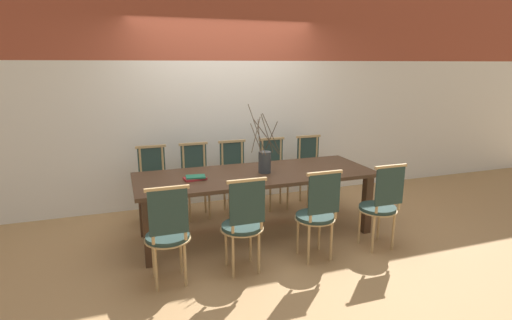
{
  "coord_description": "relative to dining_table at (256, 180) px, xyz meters",
  "views": [
    {
      "loc": [
        -1.41,
        -4.07,
        1.92
      ],
      "look_at": [
        0.0,
        0.0,
        0.88
      ],
      "focal_mm": 28.0,
      "sensor_mm": 36.0,
      "label": 1
    }
  ],
  "objects": [
    {
      "name": "ground_plane",
      "position": [
        0.0,
        0.0,
        -0.65
      ],
      "size": [
        16.0,
        16.0,
        0.0
      ],
      "primitive_type": "plane",
      "color": "#A87F51"
    },
    {
      "name": "chair_far_right",
      "position": [
        0.54,
        0.78,
        -0.14
      ],
      "size": [
        0.41,
        0.41,
        0.95
      ],
      "rotation": [
        0.0,
        0.0,
        3.14
      ],
      "color": "#233833",
      "rests_on": "ground_plane"
    },
    {
      "name": "chair_near_left",
      "position": [
        -0.39,
        -0.78,
        -0.14
      ],
      "size": [
        0.41,
        0.41,
        0.95
      ],
      "color": "#233833",
      "rests_on": "ground_plane"
    },
    {
      "name": "wall_rear",
      "position": [
        0.0,
        1.3,
        0.95
      ],
      "size": [
        12.0,
        0.06,
        3.2
      ],
      "color": "silver",
      "rests_on": "ground_plane"
    },
    {
      "name": "vase_centerpiece",
      "position": [
        0.1,
        -0.02,
        0.22
      ],
      "size": [
        0.33,
        0.34,
        0.77
      ],
      "color": "#33383D",
      "rests_on": "dining_table"
    },
    {
      "name": "chair_far_rightend",
      "position": [
        1.09,
        0.78,
        -0.14
      ],
      "size": [
        0.41,
        0.41,
        0.95
      ],
      "rotation": [
        0.0,
        0.0,
        3.14
      ],
      "color": "#233833",
      "rests_on": "ground_plane"
    },
    {
      "name": "book_stack",
      "position": [
        -0.69,
        -0.03,
        0.1
      ],
      "size": [
        0.24,
        0.17,
        0.04
      ],
      "color": "maroon",
      "rests_on": "dining_table"
    },
    {
      "name": "chair_near_center",
      "position": [
        0.37,
        -0.78,
        -0.14
      ],
      "size": [
        0.41,
        0.41,
        0.95
      ],
      "color": "#233833",
      "rests_on": "ground_plane"
    },
    {
      "name": "chair_far_leftend",
      "position": [
        -1.06,
        0.78,
        -0.14
      ],
      "size": [
        0.41,
        0.41,
        0.95
      ],
      "rotation": [
        0.0,
        0.0,
        3.14
      ],
      "color": "#233833",
      "rests_on": "ground_plane"
    },
    {
      "name": "chair_far_left",
      "position": [
        -0.53,
        0.78,
        -0.14
      ],
      "size": [
        0.41,
        0.41,
        0.95
      ],
      "rotation": [
        0.0,
        0.0,
        3.14
      ],
      "color": "#233833",
      "rests_on": "ground_plane"
    },
    {
      "name": "chair_near_leftend",
      "position": [
        -1.08,
        -0.78,
        -0.14
      ],
      "size": [
        0.41,
        0.41,
        0.95
      ],
      "color": "#233833",
      "rests_on": "ground_plane"
    },
    {
      "name": "dining_table",
      "position": [
        0.0,
        0.0,
        0.0
      ],
      "size": [
        2.66,
        0.96,
        0.73
      ],
      "color": "#422B1C",
      "rests_on": "ground_plane"
    },
    {
      "name": "chair_far_center",
      "position": [
        -0.02,
        0.78,
        -0.14
      ],
      "size": [
        0.41,
        0.41,
        0.95
      ],
      "rotation": [
        0.0,
        0.0,
        3.14
      ],
      "color": "#233833",
      "rests_on": "ground_plane"
    },
    {
      "name": "chair_near_right",
      "position": [
        1.11,
        -0.78,
        -0.14
      ],
      "size": [
        0.41,
        0.41,
        0.95
      ],
      "color": "#233833",
      "rests_on": "ground_plane"
    }
  ]
}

